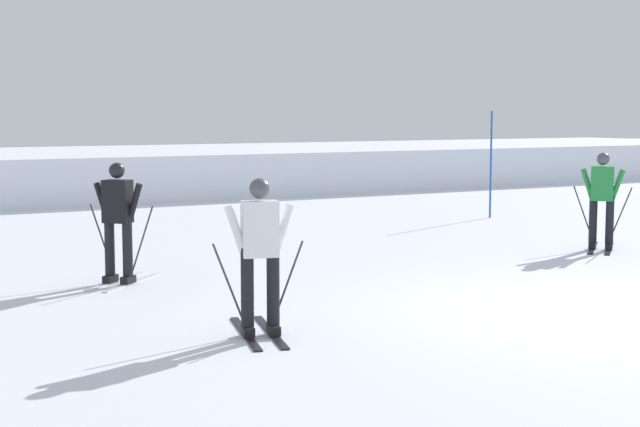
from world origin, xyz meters
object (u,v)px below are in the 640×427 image
object	(u,v)px
skier_white	(260,252)
skier_black	(118,219)
skier_green	(602,198)
trail_marker_pole	(491,165)

from	to	relation	value
skier_white	skier_black	distance (m)	3.83
skier_black	skier_green	world-z (taller)	same
skier_green	skier_white	bearing A→B (deg)	-159.95
skier_white	skier_green	xyz separation A→B (m)	(8.02, 2.93, 0.00)
skier_black	skier_white	bearing A→B (deg)	-84.48
skier_black	skier_green	distance (m)	8.44
skier_white	skier_black	world-z (taller)	same
skier_white	skier_green	world-z (taller)	same
skier_black	trail_marker_pole	bearing A→B (deg)	22.34
trail_marker_pole	skier_black	bearing A→B (deg)	-157.66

